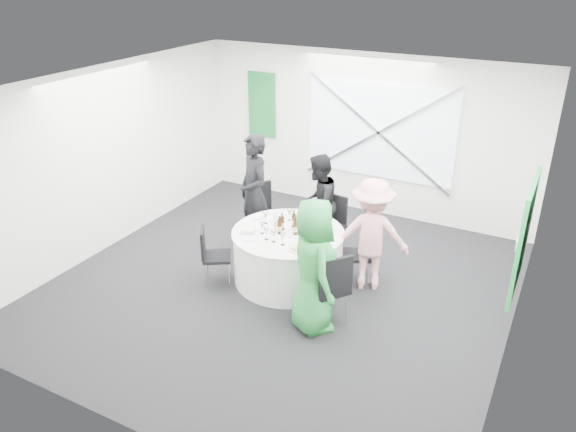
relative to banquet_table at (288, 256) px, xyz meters
The scene contains 45 objects.
floor 0.43m from the banquet_table, 90.00° to the right, with size 6.00×6.00×0.00m, color black.
ceiling 2.43m from the banquet_table, 90.00° to the right, with size 6.00×6.00×0.00m, color silver.
wall_back 2.98m from the banquet_table, 90.00° to the left, with size 6.00×6.00×0.00m, color white.
wall_front 3.36m from the banquet_table, 90.00° to the right, with size 6.00×6.00×0.00m, color white.
wall_left 3.17m from the banquet_table, behind, with size 6.00×6.00×0.00m, color white.
wall_right 3.17m from the banquet_table, ahead, with size 6.00×6.00×0.00m, color white.
window_panel 2.99m from the banquet_table, 83.80° to the left, with size 2.60×0.03×1.60m, color silver.
window_brace_a 2.96m from the banquet_table, 83.71° to the left, with size 0.05×0.05×3.16m, color silver.
window_brace_b 2.96m from the banquet_table, 83.71° to the left, with size 0.05×0.05×3.16m, color silver.
green_banner 3.65m from the banquet_table, 126.03° to the left, with size 0.55×0.04×1.20m, color #146625.
green_sign 3.08m from the banquet_table, ahead, with size 0.05×1.20×1.40m, color #188737.
banquet_table is the anchor object (origin of this frame).
chair_back 1.10m from the banquet_table, 79.97° to the left, with size 0.48×0.49×0.91m.
chair_back_left 1.25m from the banquet_table, 138.12° to the left, with size 0.64×0.64×0.99m.
chair_back_right 1.06m from the banquet_table, 25.45° to the left, with size 0.52×0.51×0.85m.
chair_front_right 1.23m from the banquet_table, 37.18° to the right, with size 0.65×0.65×1.02m.
chair_front_left 1.07m from the banquet_table, 147.82° to the right, with size 0.53×0.53×0.84m.
person_man_back_left 1.27m from the banquet_table, 144.74° to the left, with size 0.67×0.44×1.84m, color black.
person_man_back 1.12m from the banquet_table, 91.60° to the left, with size 0.75×0.41×1.55m, color black.
person_woman_pink 1.21m from the banquet_table, 18.96° to the left, with size 1.03×0.48×1.60m, color pink.
person_woman_green 1.24m from the banquet_table, 46.89° to the right, with size 0.84×0.54×1.71m, color #268E3C.
plate_back 0.62m from the banquet_table, 84.25° to the left, with size 0.29×0.29×0.01m.
plate_back_left 0.66m from the banquet_table, 146.39° to the left, with size 0.27×0.27×0.01m.
plate_back_right 0.66m from the banquet_table, 26.39° to the left, with size 0.27×0.27×0.04m.
plate_front_right 0.65m from the banquet_table, 47.76° to the right, with size 0.27×0.27×0.04m.
plate_front_left 0.67m from the banquet_table, 132.71° to the right, with size 0.24×0.24×0.01m.
napkin 0.69m from the banquet_table, 147.39° to the right, with size 0.19×0.13×0.05m, color white.
beer_bottle_a 0.49m from the banquet_table, behind, with size 0.06×0.06×0.26m.
beer_bottle_b 0.51m from the banquet_table, 87.90° to the left, with size 0.06×0.06×0.26m.
beer_bottle_c 0.50m from the banquet_table, ahead, with size 0.06×0.06×0.27m.
beer_bottle_d 0.50m from the banquet_table, 123.30° to the right, with size 0.06×0.06×0.27m.
green_water_bottle 0.57m from the banquet_table, 31.30° to the left, with size 0.08×0.08×0.33m.
clear_water_bottle 0.52m from the banquet_table, behind, with size 0.08×0.08×0.28m.
wine_glass_a 0.65m from the banquet_table, 167.78° to the left, with size 0.07×0.07×0.17m.
wine_glass_b 0.63m from the banquet_table, 113.39° to the right, with size 0.07×0.07×0.17m.
wine_glass_c 0.63m from the banquet_table, 114.24° to the left, with size 0.07×0.07×0.17m.
wine_glass_d 0.64m from the banquet_table, 72.24° to the right, with size 0.07×0.07×0.17m.
wine_glass_e 0.62m from the banquet_table, 144.51° to the right, with size 0.07×0.07×0.17m.
wine_glass_f 0.62m from the banquet_table, 94.72° to the right, with size 0.07×0.07×0.17m.
fork_a 0.69m from the banquet_table, ahead, with size 0.01×0.15×0.01m, color silver.
knife_a 0.69m from the banquet_table, 45.22° to the left, with size 0.01×0.15×0.01m, color silver.
fork_b 0.69m from the banquet_table, 52.02° to the right, with size 0.01×0.15×0.01m, color silver.
knife_b 0.69m from the banquet_table, 27.02° to the right, with size 0.01×0.15×0.01m, color silver.
fork_c 0.69m from the banquet_table, 138.72° to the left, with size 0.01×0.15×0.01m, color silver.
knife_c 0.69m from the banquet_table, 165.37° to the left, with size 0.01×0.15×0.01m, color silver.
Camera 1 is at (3.22, -5.91, 4.23)m, focal length 35.00 mm.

